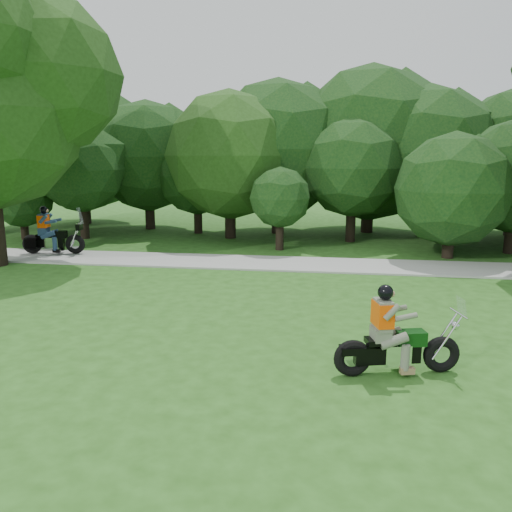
{
  "coord_description": "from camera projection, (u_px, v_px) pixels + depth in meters",
  "views": [
    {
      "loc": [
        0.51,
        -8.53,
        3.71
      ],
      "look_at": [
        -1.42,
        4.88,
        0.92
      ],
      "focal_mm": 35.0,
      "sensor_mm": 36.0,
      "label": 1
    }
  ],
  "objects": [
    {
      "name": "ground",
      "position": [
        295.0,
        361.0,
        9.09
      ],
      "size": [
        100.0,
        100.0,
        0.0
      ],
      "primitive_type": "plane",
      "color": "#254F16",
      "rests_on": "ground"
    },
    {
      "name": "tree_line",
      "position": [
        352.0,
        156.0,
        22.2
      ],
      "size": [
        40.61,
        11.97,
        7.73
      ],
      "color": "black",
      "rests_on": "ground"
    },
    {
      "name": "chopper_motorcycle",
      "position": [
        392.0,
        342.0,
        8.42
      ],
      "size": [
        2.2,
        0.91,
        1.59
      ],
      "rotation": [
        0.0,
        0.0,
        0.25
      ],
      "color": "black",
      "rests_on": "ground"
    },
    {
      "name": "walkway",
      "position": [
        311.0,
        264.0,
        16.84
      ],
      "size": [
        60.0,
        2.2,
        0.06
      ],
      "primitive_type": "cube",
      "color": "gray",
      "rests_on": "ground"
    },
    {
      "name": "touring_motorcycle",
      "position": [
        49.0,
        237.0,
        18.37
      ],
      "size": [
        2.32,
        0.89,
        1.77
      ],
      "rotation": [
        0.0,
        0.0,
        0.14
      ],
      "color": "black",
      "rests_on": "walkway"
    }
  ]
}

